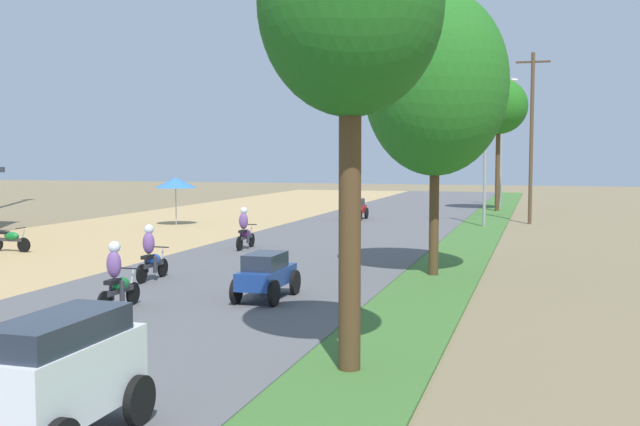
# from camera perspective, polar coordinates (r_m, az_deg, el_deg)

# --- Properties ---
(parked_motorbike_third) EXTENTS (1.80, 0.54, 0.94)m
(parked_motorbike_third) POSITION_cam_1_polar(r_m,az_deg,el_deg) (30.84, -22.60, -1.84)
(parked_motorbike_third) COLOR black
(parked_motorbike_third) RESTS_ON dirt_shoulder
(vendor_umbrella) EXTENTS (2.20, 2.20, 2.52)m
(vendor_umbrella) POSITION_cam_1_polar(r_m,az_deg,el_deg) (40.07, -10.99, 2.30)
(vendor_umbrella) COLOR #99999E
(vendor_umbrella) RESTS_ON dirt_shoulder
(median_tree_nearest) EXTENTS (3.12, 3.12, 8.09)m
(median_tree_nearest) POSITION_cam_1_polar(r_m,az_deg,el_deg) (12.82, 2.35, 15.47)
(median_tree_nearest) COLOR #4C351E
(median_tree_nearest) RESTS_ON median_strip
(median_tree_second) EXTENTS (4.39, 4.39, 8.66)m
(median_tree_second) POSITION_cam_1_polar(r_m,az_deg,el_deg) (23.13, 8.84, 9.76)
(median_tree_second) COLOR #4C351E
(median_tree_second) RESTS_ON median_strip
(median_tree_third) EXTENTS (3.79, 3.79, 8.76)m
(median_tree_third) POSITION_cam_1_polar(r_m,az_deg,el_deg) (50.98, 13.51, 7.92)
(median_tree_third) COLOR #4C351E
(median_tree_third) RESTS_ON median_strip
(streetlamp_near) EXTENTS (3.16, 0.20, 7.72)m
(streetlamp_near) POSITION_cam_1_polar(r_m,az_deg,el_deg) (39.49, 12.54, 5.44)
(streetlamp_near) COLOR gray
(streetlamp_near) RESTS_ON median_strip
(streetlamp_mid) EXTENTS (3.16, 0.20, 8.03)m
(streetlamp_mid) POSITION_cam_1_polar(r_m,az_deg,el_deg) (55.13, 13.69, 5.27)
(streetlamp_mid) COLOR gray
(streetlamp_mid) RESTS_ON median_strip
(utility_pole_near) EXTENTS (1.80, 0.20, 9.26)m
(utility_pole_near) POSITION_cam_1_polar(r_m,az_deg,el_deg) (42.12, 15.88, 5.73)
(utility_pole_near) COLOR brown
(utility_pole_near) RESTS_ON ground
(car_van_white) EXTENTS (1.19, 2.41, 1.67)m
(car_van_white) POSITION_cam_1_polar(r_m,az_deg,el_deg) (10.08, -18.96, -11.40)
(car_van_white) COLOR silver
(car_van_white) RESTS_ON road_strip
(car_sedan_blue) EXTENTS (1.10, 2.26, 1.19)m
(car_sedan_blue) POSITION_cam_1_polar(r_m,az_deg,el_deg) (19.03, -4.14, -4.63)
(car_sedan_blue) COLOR navy
(car_sedan_blue) RESTS_ON road_strip
(car_sedan_red) EXTENTS (1.10, 2.26, 1.19)m
(car_sedan_red) POSITION_cam_1_polar(r_m,az_deg,el_deg) (42.61, 2.70, 0.39)
(car_sedan_red) COLOR red
(car_sedan_red) RESTS_ON road_strip
(motorbike_foreground_rider) EXTENTS (0.54, 1.80, 1.66)m
(motorbike_foreground_rider) POSITION_cam_1_polar(r_m,az_deg,el_deg) (18.23, -15.25, -4.81)
(motorbike_foreground_rider) COLOR black
(motorbike_foreground_rider) RESTS_ON road_strip
(motorbike_ahead_second) EXTENTS (0.54, 1.80, 1.66)m
(motorbike_ahead_second) POSITION_cam_1_polar(r_m,az_deg,el_deg) (22.33, -12.79, -3.09)
(motorbike_ahead_second) COLOR black
(motorbike_ahead_second) RESTS_ON road_strip
(motorbike_ahead_third) EXTENTS (0.54, 1.80, 1.66)m
(motorbike_ahead_third) POSITION_cam_1_polar(r_m,az_deg,el_deg) (29.23, -5.77, -1.25)
(motorbike_ahead_third) COLOR black
(motorbike_ahead_third) RESTS_ON road_strip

